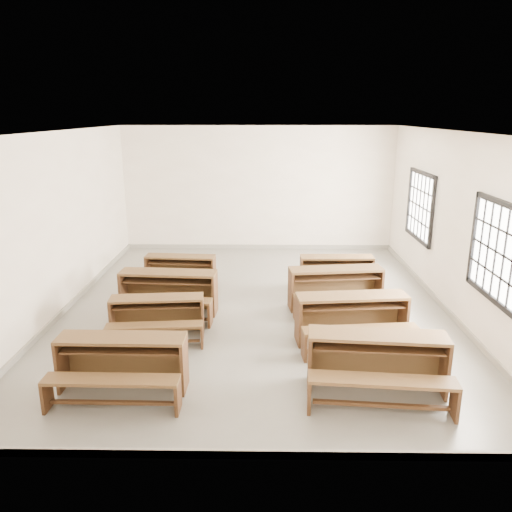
{
  "coord_description": "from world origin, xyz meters",
  "views": [
    {
      "loc": [
        0.13,
        -8.68,
        3.49
      ],
      "look_at": [
        0.0,
        0.0,
        1.0
      ],
      "focal_mm": 35.0,
      "sensor_mm": 36.0,
      "label": 1
    }
  ],
  "objects_px": {
    "desk_set_0": "(121,361)",
    "desk_set_4": "(377,360)",
    "desk_set_1": "(157,314)",
    "desk_set_7": "(337,270)",
    "desk_set_3": "(180,269)",
    "desk_set_2": "(168,290)",
    "desk_set_6": "(336,286)",
    "desk_set_5": "(352,316)"
  },
  "relations": [
    {
      "from": "desk_set_2",
      "to": "desk_set_7",
      "type": "distance_m",
      "value": 3.51
    },
    {
      "from": "desk_set_5",
      "to": "desk_set_1",
      "type": "bearing_deg",
      "value": 171.01
    },
    {
      "from": "desk_set_3",
      "to": "desk_set_2",
      "type": "bearing_deg",
      "value": -84.83
    },
    {
      "from": "desk_set_6",
      "to": "desk_set_5",
      "type": "bearing_deg",
      "value": -94.72
    },
    {
      "from": "desk_set_3",
      "to": "desk_set_1",
      "type": "bearing_deg",
      "value": -85.12
    },
    {
      "from": "desk_set_0",
      "to": "desk_set_1",
      "type": "height_order",
      "value": "desk_set_0"
    },
    {
      "from": "desk_set_0",
      "to": "desk_set_7",
      "type": "height_order",
      "value": "desk_set_0"
    },
    {
      "from": "desk_set_1",
      "to": "desk_set_2",
      "type": "xyz_separation_m",
      "value": [
        -0.0,
        0.98,
        0.06
      ]
    },
    {
      "from": "desk_set_4",
      "to": "desk_set_6",
      "type": "xyz_separation_m",
      "value": [
        -0.12,
        2.88,
        -0.01
      ]
    },
    {
      "from": "desk_set_0",
      "to": "desk_set_1",
      "type": "relative_size",
      "value": 1.07
    },
    {
      "from": "desk_set_4",
      "to": "desk_set_6",
      "type": "relative_size",
      "value": 1.02
    },
    {
      "from": "desk_set_0",
      "to": "desk_set_5",
      "type": "bearing_deg",
      "value": 25.41
    },
    {
      "from": "desk_set_5",
      "to": "desk_set_6",
      "type": "height_order",
      "value": "desk_set_5"
    },
    {
      "from": "desk_set_3",
      "to": "desk_set_7",
      "type": "relative_size",
      "value": 1.0
    },
    {
      "from": "desk_set_1",
      "to": "desk_set_5",
      "type": "relative_size",
      "value": 0.85
    },
    {
      "from": "desk_set_0",
      "to": "desk_set_2",
      "type": "bearing_deg",
      "value": 88.27
    },
    {
      "from": "desk_set_2",
      "to": "desk_set_5",
      "type": "height_order",
      "value": "desk_set_5"
    },
    {
      "from": "desk_set_1",
      "to": "desk_set_3",
      "type": "distance_m",
      "value": 2.46
    },
    {
      "from": "desk_set_4",
      "to": "desk_set_5",
      "type": "xyz_separation_m",
      "value": [
        -0.07,
        1.46,
        -0.01
      ]
    },
    {
      "from": "desk_set_0",
      "to": "desk_set_4",
      "type": "relative_size",
      "value": 0.9
    },
    {
      "from": "desk_set_1",
      "to": "desk_set_2",
      "type": "distance_m",
      "value": 0.98
    },
    {
      "from": "desk_set_5",
      "to": "desk_set_7",
      "type": "bearing_deg",
      "value": 81.35
    },
    {
      "from": "desk_set_6",
      "to": "desk_set_4",
      "type": "bearing_deg",
      "value": -94.45
    },
    {
      "from": "desk_set_5",
      "to": "desk_set_7",
      "type": "distance_m",
      "value": 2.56
    },
    {
      "from": "desk_set_3",
      "to": "desk_set_7",
      "type": "distance_m",
      "value": 3.25
    },
    {
      "from": "desk_set_3",
      "to": "desk_set_5",
      "type": "height_order",
      "value": "desk_set_5"
    },
    {
      "from": "desk_set_1",
      "to": "desk_set_5",
      "type": "height_order",
      "value": "desk_set_5"
    },
    {
      "from": "desk_set_3",
      "to": "desk_set_6",
      "type": "distance_m",
      "value": 3.3
    },
    {
      "from": "desk_set_1",
      "to": "desk_set_6",
      "type": "bearing_deg",
      "value": 17.07
    },
    {
      "from": "desk_set_1",
      "to": "desk_set_2",
      "type": "relative_size",
      "value": 0.87
    },
    {
      "from": "desk_set_3",
      "to": "desk_set_4",
      "type": "height_order",
      "value": "desk_set_4"
    },
    {
      "from": "desk_set_1",
      "to": "desk_set_7",
      "type": "height_order",
      "value": "desk_set_7"
    },
    {
      "from": "desk_set_0",
      "to": "desk_set_1",
      "type": "xyz_separation_m",
      "value": [
        0.12,
        1.64,
        -0.04
      ]
    },
    {
      "from": "desk_set_7",
      "to": "desk_set_0",
      "type": "bearing_deg",
      "value": -130.5
    },
    {
      "from": "desk_set_2",
      "to": "desk_set_3",
      "type": "xyz_separation_m",
      "value": [
        -0.03,
        1.48,
        -0.07
      ]
    },
    {
      "from": "desk_set_5",
      "to": "desk_set_6",
      "type": "relative_size",
      "value": 1.0
    },
    {
      "from": "desk_set_0",
      "to": "desk_set_7",
      "type": "bearing_deg",
      "value": 51.14
    },
    {
      "from": "desk_set_6",
      "to": "desk_set_7",
      "type": "bearing_deg",
      "value": 74.38
    },
    {
      "from": "desk_set_3",
      "to": "desk_set_0",
      "type": "bearing_deg",
      "value": -87.07
    },
    {
      "from": "desk_set_0",
      "to": "desk_set_3",
      "type": "bearing_deg",
      "value": 89.53
    },
    {
      "from": "desk_set_2",
      "to": "desk_set_6",
      "type": "height_order",
      "value": "desk_set_2"
    },
    {
      "from": "desk_set_4",
      "to": "desk_set_5",
      "type": "relative_size",
      "value": 1.01
    }
  ]
}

